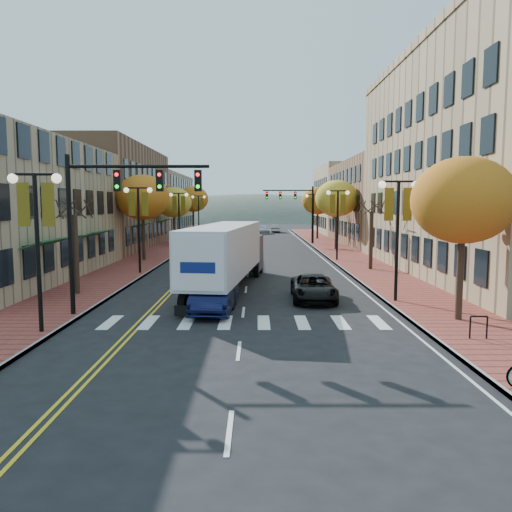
{
  "coord_description": "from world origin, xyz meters",
  "views": [
    {
      "loc": [
        0.58,
        -18.35,
        4.94
      ],
      "look_at": [
        0.58,
        7.61,
        2.2
      ],
      "focal_mm": 35.0,
      "sensor_mm": 36.0,
      "label": 1
    }
  ],
  "objects": [
    {
      "name": "ground",
      "position": [
        0.0,
        0.0,
        0.0
      ],
      "size": [
        200.0,
        200.0,
        0.0
      ],
      "primitive_type": "plane",
      "color": "black",
      "rests_on": "ground"
    },
    {
      "name": "lamp_left_b",
      "position": [
        -7.5,
        16.0,
        4.29
      ],
      "size": [
        1.96,
        0.36,
        6.05
      ],
      "color": "black",
      "rests_on": "ground"
    },
    {
      "name": "lamp_left_c",
      "position": [
        -7.5,
        34.0,
        4.29
      ],
      "size": [
        1.96,
        0.36,
        6.05
      ],
      "color": "black",
      "rests_on": "ground"
    },
    {
      "name": "tree_left_a",
      "position": [
        -9.0,
        8.0,
        2.25
      ],
      "size": [
        0.28,
        0.28,
        4.2
      ],
      "color": "#382619",
      "rests_on": "sidewalk_left"
    },
    {
      "name": "building_left_mid",
      "position": [
        -17.0,
        36.0,
        5.5
      ],
      "size": [
        12.0,
        24.0,
        11.0
      ],
      "primitive_type": "cube",
      "color": "brown",
      "rests_on": "ground"
    },
    {
      "name": "black_suv",
      "position": [
        3.51,
        6.76,
        0.66
      ],
      "size": [
        2.31,
        4.78,
        1.31
      ],
      "primitive_type": "imported",
      "rotation": [
        0.0,
        0.0,
        -0.03
      ],
      "color": "black",
      "rests_on": "ground"
    },
    {
      "name": "navy_sedan",
      "position": [
        -1.31,
        4.19,
        0.8
      ],
      "size": [
        2.01,
        4.97,
        1.61
      ],
      "primitive_type": "imported",
      "rotation": [
        0.0,
        0.0,
        -0.06
      ],
      "color": "black",
      "rests_on": "ground"
    },
    {
      "name": "tree_left_d",
      "position": [
        -9.0,
        58.0,
        5.6
      ],
      "size": [
        4.61,
        4.61,
        7.42
      ],
      "color": "#382619",
      "rests_on": "sidewalk_left"
    },
    {
      "name": "tree_right_c",
      "position": [
        9.0,
        34.0,
        5.45
      ],
      "size": [
        4.48,
        4.48,
        7.21
      ],
      "color": "#382619",
      "rests_on": "sidewalk_right"
    },
    {
      "name": "lamp_right_c",
      "position": [
        7.5,
        42.0,
        4.29
      ],
      "size": [
        1.96,
        0.36,
        6.05
      ],
      "color": "black",
      "rests_on": "ground"
    },
    {
      "name": "lamp_left_a",
      "position": [
        -7.5,
        0.0,
        4.29
      ],
      "size": [
        1.96,
        0.36,
        6.05
      ],
      "color": "black",
      "rests_on": "ground"
    },
    {
      "name": "car_far_oncoming",
      "position": [
        3.97,
        67.01,
        0.67
      ],
      "size": [
        1.71,
        4.17,
        1.34
      ],
      "primitive_type": "imported",
      "rotation": [
        0.0,
        0.0,
        3.07
      ],
      "color": "#9C9BA2",
      "rests_on": "ground"
    },
    {
      "name": "building_left_far",
      "position": [
        -17.0,
        61.0,
        4.75
      ],
      "size": [
        12.0,
        26.0,
        9.5
      ],
      "primitive_type": "cube",
      "color": "#9E8966",
      "rests_on": "ground"
    },
    {
      "name": "semi_truck",
      "position": [
        -0.99,
        9.68,
        2.2
      ],
      "size": [
        4.18,
        15.27,
        3.77
      ],
      "rotation": [
        0.0,
        0.0,
        -0.12
      ],
      "color": "black",
      "rests_on": "ground"
    },
    {
      "name": "car_far_white",
      "position": [
        -1.83,
        48.86,
        0.65
      ],
      "size": [
        1.66,
        3.85,
        1.29
      ],
      "primitive_type": "imported",
      "rotation": [
        0.0,
        0.0,
        0.03
      ],
      "color": "white",
      "rests_on": "ground"
    },
    {
      "name": "sidewalk_left",
      "position": [
        -9.0,
        32.5,
        0.07
      ],
      "size": [
        4.0,
        85.0,
        0.15
      ],
      "primitive_type": "cube",
      "color": "brown",
      "rests_on": "ground"
    },
    {
      "name": "building_right_mid",
      "position": [
        18.5,
        42.0,
        5.0
      ],
      "size": [
        15.0,
        24.0,
        10.0
      ],
      "primitive_type": "cube",
      "color": "brown",
      "rests_on": "ground"
    },
    {
      "name": "lamp_right_a",
      "position": [
        7.5,
        6.0,
        4.29
      ],
      "size": [
        1.96,
        0.36,
        6.05
      ],
      "color": "black",
      "rests_on": "ground"
    },
    {
      "name": "tree_right_b",
      "position": [
        9.0,
        18.0,
        2.25
      ],
      "size": [
        0.28,
        0.28,
        4.2
      ],
      "color": "#382619",
      "rests_on": "sidewalk_right"
    },
    {
      "name": "car_far_silver",
      "position": [
        1.72,
        63.56,
        0.68
      ],
      "size": [
        2.3,
        4.84,
        1.36
      ],
      "primitive_type": "imported",
      "rotation": [
        0.0,
        0.0,
        0.08
      ],
      "color": "#ACABB3",
      "rests_on": "ground"
    },
    {
      "name": "tree_left_c",
      "position": [
        -9.0,
        40.0,
        5.05
      ],
      "size": [
        4.16,
        4.16,
        6.69
      ],
      "color": "#382619",
      "rests_on": "sidewalk_left"
    },
    {
      "name": "building_right_far",
      "position": [
        18.5,
        64.0,
        5.5
      ],
      "size": [
        15.0,
        20.0,
        11.0
      ],
      "primitive_type": "cube",
      "color": "#9E8966",
      "rests_on": "ground"
    },
    {
      "name": "traffic_mast_near",
      "position": [
        -5.48,
        3.0,
        4.92
      ],
      "size": [
        6.1,
        0.35,
        7.0
      ],
      "color": "black",
      "rests_on": "ground"
    },
    {
      "name": "sidewalk_right",
      "position": [
        9.0,
        32.5,
        0.07
      ],
      "size": [
        4.0,
        85.0,
        0.15
      ],
      "primitive_type": "cube",
      "color": "brown",
      "rests_on": "ground"
    },
    {
      "name": "lamp_left_d",
      "position": [
        -7.5,
        52.0,
        4.29
      ],
      "size": [
        1.96,
        0.36,
        6.05
      ],
      "color": "black",
      "rests_on": "ground"
    },
    {
      "name": "tree_right_a",
      "position": [
        9.0,
        2.0,
        5.05
      ],
      "size": [
        4.16,
        4.16,
        6.69
      ],
      "color": "#382619",
      "rests_on": "sidewalk_right"
    },
    {
      "name": "tree_left_b",
      "position": [
        -9.0,
        24.0,
        5.45
      ],
      "size": [
        4.48,
        4.48,
        7.21
      ],
      "color": "#382619",
      "rests_on": "sidewalk_left"
    },
    {
      "name": "tree_right_d",
      "position": [
        9.0,
        50.0,
        5.29
      ],
      "size": [
        4.35,
        4.35,
        7.0
      ],
      "color": "#382619",
      "rests_on": "sidewalk_right"
    },
    {
      "name": "traffic_mast_far",
      "position": [
        5.48,
        42.0,
        4.92
      ],
      "size": [
        6.1,
        0.34,
        7.0
      ],
      "color": "black",
      "rests_on": "ground"
    },
    {
      "name": "lamp_right_b",
      "position": [
        7.5,
        24.0,
        4.29
      ],
      "size": [
        1.96,
        0.36,
        6.05
      ],
      "color": "black",
      "rests_on": "ground"
    }
  ]
}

